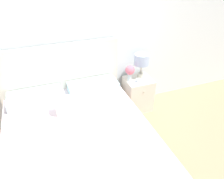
# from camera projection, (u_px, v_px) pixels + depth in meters

# --- Properties ---
(ground_plane) EXTENTS (12.00, 12.00, 0.00)m
(ground_plane) POSITION_uv_depth(u_px,v_px,m) (67.00, 115.00, 3.73)
(ground_plane) COLOR tan
(wall_back) EXTENTS (8.00, 0.06, 2.60)m
(wall_back) POSITION_uv_depth(u_px,v_px,m) (56.00, 40.00, 3.10)
(wall_back) COLOR white
(wall_back) RESTS_ON ground_plane
(bed) EXTENTS (1.80, 2.13, 1.27)m
(bed) POSITION_uv_depth(u_px,v_px,m) (78.00, 142.00, 2.79)
(bed) COLOR tan
(bed) RESTS_ON ground_plane
(nightstand) EXTENTS (0.44, 0.42, 0.58)m
(nightstand) POSITION_uv_depth(u_px,v_px,m) (138.00, 94.00, 3.76)
(nightstand) COLOR silver
(nightstand) RESTS_ON ground_plane
(table_lamp) EXTENTS (0.24, 0.24, 0.41)m
(table_lamp) POSITION_uv_depth(u_px,v_px,m) (142.00, 61.00, 3.52)
(table_lamp) COLOR beige
(table_lamp) RESTS_ON nightstand
(flower_vase) EXTENTS (0.15, 0.15, 0.27)m
(flower_vase) POSITION_uv_depth(u_px,v_px,m) (130.00, 71.00, 3.48)
(flower_vase) COLOR silver
(flower_vase) RESTS_ON nightstand
(teacup) EXTENTS (0.12, 0.12, 0.06)m
(teacup) POSITION_uv_depth(u_px,v_px,m) (138.00, 81.00, 3.52)
(teacup) COLOR white
(teacup) RESTS_ON nightstand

